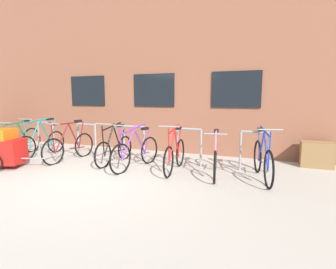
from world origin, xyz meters
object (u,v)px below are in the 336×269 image
(bicycle_teal, at_px, (42,142))
(bicycle_green, at_px, (19,141))
(bicycle_blue, at_px, (263,160))
(planter_box, at_px, (317,154))
(bicycle_red, at_px, (175,154))
(bike_trailer, at_px, (1,148))
(bicycle_purple, at_px, (136,152))
(bicycle_pink, at_px, (215,158))
(bicycle_maroon, at_px, (70,146))
(bicycle_black, at_px, (115,149))

(bicycle_teal, height_order, bicycle_green, bicycle_teal)
(bicycle_blue, height_order, planter_box, bicycle_blue)
(bicycle_red, height_order, bike_trailer, bicycle_red)
(bicycle_blue, relative_size, bike_trailer, 1.19)
(bicycle_blue, relative_size, planter_box, 2.49)
(bicycle_blue, xyz_separation_m, planter_box, (1.17, 1.44, -0.09))
(bicycle_blue, bearing_deg, bicycle_purple, -175.99)
(bicycle_blue, bearing_deg, bicycle_teal, 179.79)
(bicycle_pink, bearing_deg, bicycle_teal, 179.19)
(bicycle_teal, distance_m, bicycle_blue, 5.88)
(bicycle_pink, xyz_separation_m, bike_trailer, (-4.77, -1.25, 0.11))
(bicycle_pink, xyz_separation_m, bicycle_red, (-0.90, -0.05, 0.01))
(bicycle_purple, distance_m, planter_box, 4.26)
(bicycle_maroon, distance_m, bicycle_teal, 1.13)
(bicycle_blue, xyz_separation_m, bicycle_black, (-3.48, 0.02, -0.03))
(bike_trailer, bearing_deg, planter_box, 21.66)
(bicycle_maroon, relative_size, bicycle_teal, 0.99)
(bicycle_purple, distance_m, bicycle_green, 3.75)
(bicycle_pink, xyz_separation_m, bicycle_black, (-2.54, 0.07, 0.00))
(bicycle_maroon, xyz_separation_m, bicycle_green, (-1.77, -0.03, 0.02))
(bicycle_pink, distance_m, bicycle_purple, 1.83)
(bike_trailer, bearing_deg, bicycle_teal, 96.73)
(bicycle_pink, bearing_deg, bike_trailer, -165.30)
(bicycle_purple, bearing_deg, bicycle_blue, 4.01)
(bicycle_black, height_order, bike_trailer, bicycle_black)
(bicycle_maroon, distance_m, bicycle_red, 2.91)
(bicycle_black, distance_m, planter_box, 4.87)
(bicycle_red, distance_m, bicycle_green, 4.68)
(bicycle_teal, xyz_separation_m, bicycle_black, (2.39, -0.00, -0.02))
(bicycle_purple, bearing_deg, bicycle_maroon, 178.33)
(bicycle_black, bearing_deg, bicycle_green, -176.49)
(bicycle_black, bearing_deg, bicycle_pink, -1.51)
(bicycle_pink, bearing_deg, bicycle_purple, -175.40)
(bicycle_maroon, distance_m, bicycle_blue, 4.76)
(bicycle_green, height_order, planter_box, bicycle_green)
(bicycle_teal, height_order, bicycle_black, bicycle_teal)
(bicycle_red, bearing_deg, planter_box, 26.93)
(bicycle_purple, height_order, bicycle_green, bicycle_purple)
(bicycle_blue, bearing_deg, bicycle_red, -177.01)
(bicycle_red, relative_size, bicycle_green, 0.93)
(bicycle_pink, distance_m, bicycle_green, 5.58)
(bicycle_purple, xyz_separation_m, bicycle_black, (-0.71, 0.21, -0.01))
(bicycle_maroon, distance_m, bicycle_green, 1.77)
(bike_trailer, bearing_deg, bicycle_maroon, 50.31)
(bicycle_red, bearing_deg, bicycle_teal, 178.32)
(bicycle_black, xyz_separation_m, planter_box, (4.65, 1.42, -0.06))
(bicycle_maroon, distance_m, bicycle_black, 1.28)
(bicycle_maroon, relative_size, bicycle_purple, 0.97)
(bicycle_maroon, xyz_separation_m, bicycle_red, (2.91, 0.04, -0.00))
(bicycle_black, bearing_deg, planter_box, 16.92)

